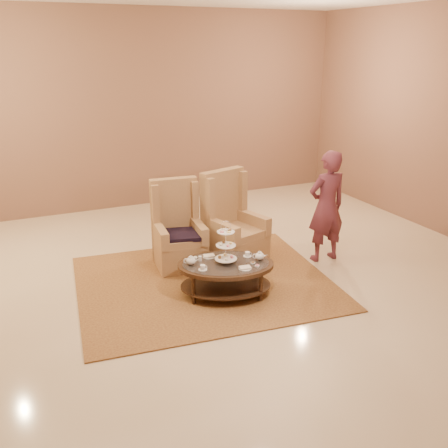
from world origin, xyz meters
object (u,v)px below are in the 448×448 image
tea_table (226,269)px  person (327,207)px  armchair_left (178,237)px  armchair_right (231,232)px

tea_table → person: (1.71, 0.43, 0.43)m
person → armchair_left: bearing=-18.7°
armchair_left → person: size_ratio=0.76×
armchair_left → armchair_right: armchair_right is taller
tea_table → person: 1.81m
armchair_left → armchair_right: size_ratio=0.93×
tea_table → armchair_left: 1.11m
armchair_right → person: bearing=-38.9°
person → armchair_right: bearing=-22.4°
tea_table → person: person is taller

